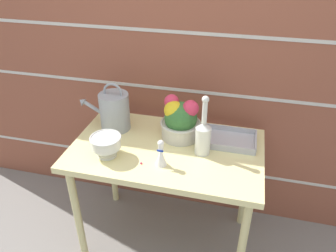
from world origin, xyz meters
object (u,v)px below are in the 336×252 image
flower_planter (180,120)px  figurine_vase (161,155)px  glass_decanter (203,135)px  wire_tray (228,140)px  watering_can (114,111)px  crystal_pedestal_bowl (106,143)px

flower_planter → figurine_vase: flower_planter is taller
glass_decanter → wire_tray: (0.13, 0.14, -0.10)m
watering_can → glass_decanter: size_ratio=0.94×
figurine_vase → glass_decanter: bearing=39.9°
glass_decanter → wire_tray: glass_decanter is taller
crystal_pedestal_bowl → flower_planter: bearing=39.3°
glass_decanter → wire_tray: bearing=47.8°
flower_planter → glass_decanter: glass_decanter is taller
glass_decanter → wire_tray: 0.22m
crystal_pedestal_bowl → wire_tray: 0.69m
watering_can → crystal_pedestal_bowl: 0.29m
watering_can → glass_decanter: bearing=-12.8°
crystal_pedestal_bowl → glass_decanter: 0.51m
watering_can → figurine_vase: watering_can is taller
flower_planter → wire_tray: flower_planter is taller
flower_planter → figurine_vase: 0.29m
flower_planter → figurine_vase: (-0.04, -0.28, -0.05)m
glass_decanter → figurine_vase: size_ratio=2.29×
crystal_pedestal_bowl → glass_decanter: size_ratio=0.49×
flower_planter → wire_tray: (0.28, 0.01, -0.10)m
wire_tray → crystal_pedestal_bowl: bearing=-154.7°
crystal_pedestal_bowl → figurine_vase: bearing=-1.4°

